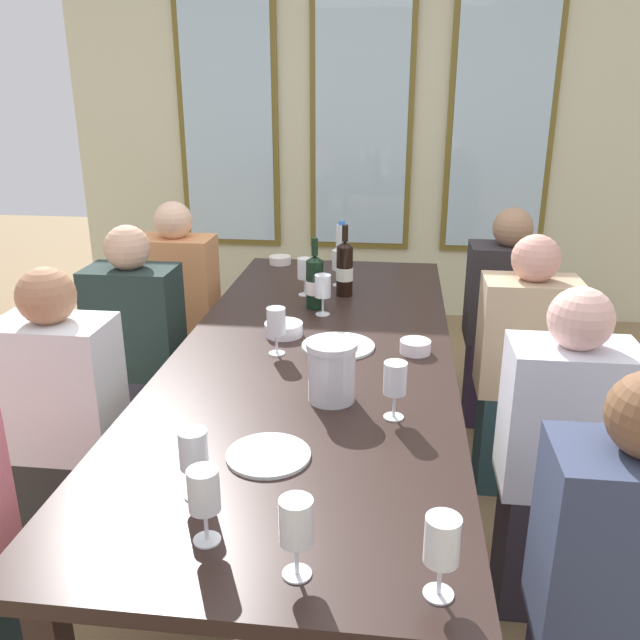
% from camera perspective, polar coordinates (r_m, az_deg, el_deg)
% --- Properties ---
extents(ground_plane, '(12.00, 12.00, 0.00)m').
position_cam_1_polar(ground_plane, '(2.79, -0.49, -16.81)').
color(ground_plane, olive).
extents(back_wall_with_windows, '(4.20, 0.10, 2.90)m').
position_cam_1_polar(back_wall_with_windows, '(4.87, 3.61, 17.18)').
color(back_wall_with_windows, beige).
rests_on(back_wall_with_windows, ground).
extents(dining_table, '(1.00, 2.61, 0.74)m').
position_cam_1_polar(dining_table, '(2.45, -0.54, -3.98)').
color(dining_table, black).
rests_on(dining_table, ground).
extents(white_plate_0, '(0.22, 0.22, 0.01)m').
position_cam_1_polar(white_plate_0, '(1.77, -4.45, -11.48)').
color(white_plate_0, white).
rests_on(white_plate_0, dining_table).
extents(white_plate_1, '(0.27, 0.27, 0.01)m').
position_cam_1_polar(white_plate_1, '(2.46, 1.57, -2.23)').
color(white_plate_1, white).
rests_on(white_plate_1, dining_table).
extents(metal_pitcher, '(0.16, 0.16, 0.19)m').
position_cam_1_polar(metal_pitcher, '(2.02, 1.01, -4.40)').
color(metal_pitcher, silver).
rests_on(metal_pitcher, dining_table).
extents(wine_bottle_0, '(0.08, 0.08, 0.33)m').
position_cam_1_polar(wine_bottle_0, '(3.02, 2.13, 4.44)').
color(wine_bottle_0, black).
rests_on(wine_bottle_0, dining_table).
extents(wine_bottle_1, '(0.08, 0.08, 0.31)m').
position_cam_1_polar(wine_bottle_1, '(2.85, -0.46, 3.29)').
color(wine_bottle_1, black).
rests_on(wine_bottle_1, dining_table).
extents(tasting_bowl_0, '(0.15, 0.15, 0.05)m').
position_cam_1_polar(tasting_bowl_0, '(2.57, -3.14, -0.78)').
color(tasting_bowl_0, white).
rests_on(tasting_bowl_0, dining_table).
extents(tasting_bowl_1, '(0.11, 0.11, 0.05)m').
position_cam_1_polar(tasting_bowl_1, '(2.42, 8.18, -2.28)').
color(tasting_bowl_1, white).
rests_on(tasting_bowl_1, dining_table).
extents(tasting_bowl_2, '(0.12, 0.12, 0.04)m').
position_cam_1_polar(tasting_bowl_2, '(3.60, -3.44, 5.16)').
color(tasting_bowl_2, white).
rests_on(tasting_bowl_2, dining_table).
extents(water_bottle, '(0.06, 0.06, 0.24)m').
position_cam_1_polar(water_bottle, '(3.53, 1.89, 6.46)').
color(water_bottle, white).
rests_on(water_bottle, dining_table).
extents(wine_glass_0, '(0.07, 0.07, 0.17)m').
position_cam_1_polar(wine_glass_0, '(1.44, -9.94, -14.34)').
color(wine_glass_0, white).
rests_on(wine_glass_0, dining_table).
extents(wine_glass_1, '(0.07, 0.07, 0.17)m').
position_cam_1_polar(wine_glass_1, '(1.59, -10.79, -11.01)').
color(wine_glass_1, white).
rests_on(wine_glass_1, dining_table).
extents(wine_glass_2, '(0.07, 0.07, 0.17)m').
position_cam_1_polar(wine_glass_2, '(1.92, 6.46, -5.23)').
color(wine_glass_2, white).
rests_on(wine_glass_2, dining_table).
extents(wine_glass_3, '(0.07, 0.07, 0.17)m').
position_cam_1_polar(wine_glass_3, '(3.17, 1.65, 5.01)').
color(wine_glass_3, white).
rests_on(wine_glass_3, dining_table).
extents(wine_glass_4, '(0.07, 0.07, 0.17)m').
position_cam_1_polar(wine_glass_4, '(2.36, -3.78, -0.18)').
color(wine_glass_4, white).
rests_on(wine_glass_4, dining_table).
extents(wine_glass_5, '(0.07, 0.07, 0.17)m').
position_cam_1_polar(wine_glass_5, '(2.76, 0.24, 2.77)').
color(wine_glass_5, white).
rests_on(wine_glass_5, dining_table).
extents(wine_glass_6, '(0.07, 0.07, 0.17)m').
position_cam_1_polar(wine_glass_6, '(3.02, -1.32, 4.35)').
color(wine_glass_6, white).
rests_on(wine_glass_6, dining_table).
extents(wine_glass_7, '(0.07, 0.07, 0.17)m').
position_cam_1_polar(wine_glass_7, '(1.31, 10.45, -18.23)').
color(wine_glass_7, white).
rests_on(wine_glass_7, dining_table).
extents(wine_glass_8, '(0.07, 0.07, 0.17)m').
position_cam_1_polar(wine_glass_8, '(1.34, -2.06, -17.04)').
color(wine_glass_8, white).
rests_on(wine_glass_8, dining_table).
extents(seated_person_0, '(0.38, 0.24, 1.11)m').
position_cam_1_polar(seated_person_0, '(3.03, -15.35, -3.03)').
color(seated_person_0, '#3A3543').
rests_on(seated_person_0, ground).
extents(seated_person_1, '(0.38, 0.24, 1.11)m').
position_cam_1_polar(seated_person_1, '(2.89, 17.03, -4.38)').
color(seated_person_1, '#22393E').
rests_on(seated_person_1, ground).
extents(seated_person_2, '(0.38, 0.24, 1.11)m').
position_cam_1_polar(seated_person_2, '(2.49, -20.99, -8.86)').
color(seated_person_2, '#2D2D2C').
rests_on(seated_person_2, ground).
extents(seated_person_3, '(0.38, 0.24, 1.11)m').
position_cam_1_polar(seated_person_3, '(2.27, 19.92, -11.62)').
color(seated_person_3, '#2B262F').
rests_on(seated_person_3, ground).
extents(seated_person_4, '(0.38, 0.24, 1.11)m').
position_cam_1_polar(seated_person_4, '(3.54, -11.91, 0.57)').
color(seated_person_4, '#22233F').
rests_on(seated_person_4, ground).
extents(seated_person_5, '(0.38, 0.24, 1.11)m').
position_cam_1_polar(seated_person_5, '(3.43, 15.46, -0.39)').
color(seated_person_5, '#342641').
rests_on(seated_person_5, ground).
extents(seated_person_7, '(0.38, 0.24, 1.11)m').
position_cam_1_polar(seated_person_7, '(1.80, 24.12, -21.40)').
color(seated_person_7, '#29263F').
rests_on(seated_person_7, ground).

